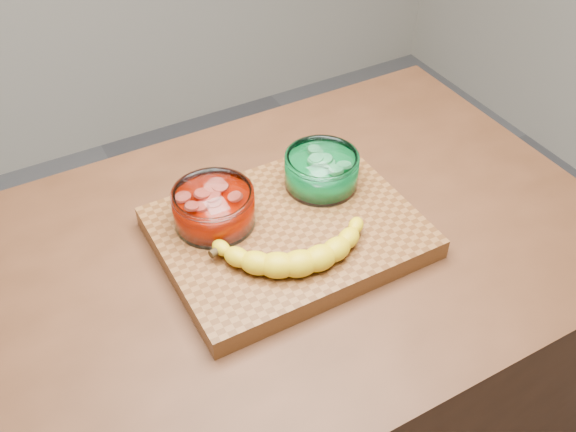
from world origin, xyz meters
TOP-DOWN VIEW (x-y plane):
  - counter at (0.00, 0.00)m, footprint 1.20×0.80m
  - cutting_board at (0.00, 0.00)m, footprint 0.45×0.35m
  - bowl_red at (-0.11, 0.07)m, footprint 0.14×0.14m
  - bowl_green at (0.11, 0.07)m, footprint 0.14×0.14m
  - banana at (-0.02, -0.06)m, footprint 0.30×0.17m

SIDE VIEW (x-z plane):
  - counter at x=0.00m, z-range 0.00..0.90m
  - cutting_board at x=0.00m, z-range 0.90..0.94m
  - banana at x=-0.02m, z-range 0.94..0.98m
  - bowl_green at x=0.11m, z-range 0.94..1.00m
  - bowl_red at x=-0.11m, z-range 0.94..1.01m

